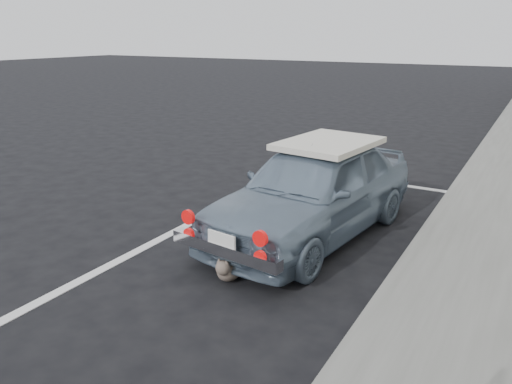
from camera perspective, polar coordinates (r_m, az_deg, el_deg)
pline_front at (r=8.56m, az=12.85°, el=1.28°), size 3.00×0.12×0.01m
pline_side at (r=6.24m, az=-9.83°, el=-4.77°), size 0.12×7.00×0.01m
retro_coupe at (r=6.01m, az=6.53°, el=0.33°), size 1.75×3.51×1.15m
cat at (r=5.04m, az=-3.04°, el=-8.57°), size 0.30×0.56×0.30m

